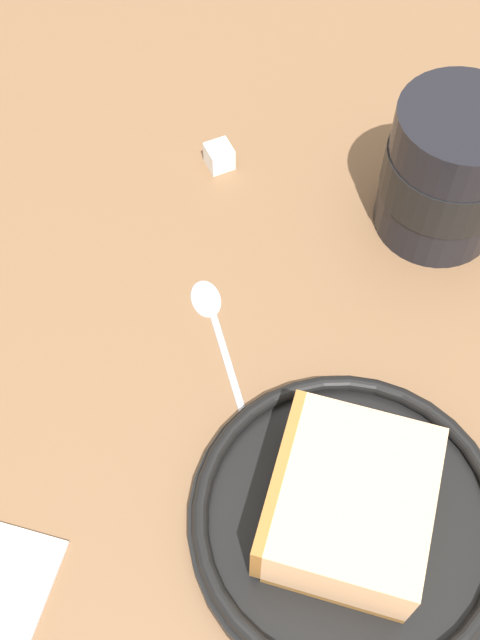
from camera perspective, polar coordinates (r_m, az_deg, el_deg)
name	(u,v)px	position (r cm, az deg, el deg)	size (l,w,h in cm)	color
ground_plane	(294,377)	(51.90, 3.90, -4.09)	(126.31, 126.31, 2.45)	brown
small_plate	(349,520)	(46.19, 7.78, -14.00)	(18.01, 18.01, 2.09)	black
cake_slice	(349,504)	(43.81, 7.82, -12.92)	(10.85, 10.11, 4.73)	#9E662D
tea_mug	(450,170)	(55.23, 14.81, 10.35)	(8.69, 10.49, 10.17)	black
teaspoon	(212,317)	(52.23, -2.02, 0.22)	(11.07, 4.92, 0.80)	silver
sugar_cube	(219,156)	(60.12, -1.49, 11.63)	(1.83, 1.83, 1.83)	white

